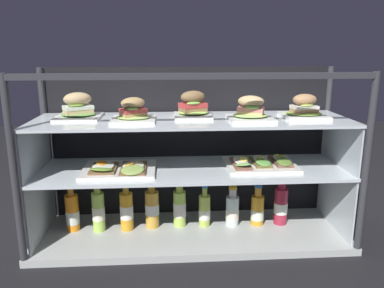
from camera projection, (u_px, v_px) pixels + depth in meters
The scene contains 23 objects.
ground_plane at pixel (192, 239), 1.95m from camera, with size 6.00×6.00×0.02m, color black.
case_base_deck at pixel (192, 234), 1.95m from camera, with size 1.53×0.48×0.03m, color #B6BAB5.
case_frame at pixel (190, 142), 1.98m from camera, with size 1.53×0.48×0.84m.
riser_lower_tier at pixel (192, 201), 1.90m from camera, with size 1.46×0.42×0.32m.
shelf_lower_glass at pixel (192, 170), 1.86m from camera, with size 1.48×0.43×0.01m, color silver.
riser_upper_tier at pixel (192, 145), 1.83m from camera, with size 1.46×0.42×0.23m.
shelf_upper_glass at pixel (192, 120), 1.81m from camera, with size 1.48×0.43×0.01m, color silver.
plated_roll_sandwich_right_of_center at pixel (78, 109), 1.81m from camera, with size 0.20×0.20×0.12m.
plated_roll_sandwich_mid_left at pixel (133, 113), 1.74m from camera, with size 0.20×0.20×0.11m.
plated_roll_sandwich_far_right at pixel (193, 107), 1.83m from camera, with size 0.18×0.18×0.13m.
plated_roll_sandwich_left_of_center at pixel (251, 112), 1.77m from camera, with size 0.20×0.20×0.11m.
plated_roll_sandwich_near_left_corner at pixel (304, 109), 1.83m from camera, with size 0.20×0.20×0.11m.
open_sandwich_tray_left_of_center at pixel (119, 169), 1.80m from camera, with size 0.34×0.28×0.05m.
open_sandwich_tray_far_left at pixel (261, 163), 1.88m from camera, with size 0.34×0.27×0.06m.
juice_bottle_back_left at pixel (72, 213), 1.93m from camera, with size 0.07×0.07×0.25m.
juice_bottle_back_center at pixel (98, 211), 1.92m from camera, with size 0.06×0.06×0.24m.
juice_bottle_front_fourth at pixel (127, 211), 1.93m from camera, with size 0.07×0.07×0.24m.
juice_bottle_front_middle at pixel (152, 208), 1.96m from camera, with size 0.07×0.07×0.25m.
juice_bottle_front_second at pixel (180, 207), 1.98m from camera, with size 0.07×0.07×0.24m.
juice_bottle_front_right_end at pixel (205, 210), 1.98m from camera, with size 0.06×0.06×0.22m.
juice_bottle_front_left_end at pixel (232, 210), 1.99m from camera, with size 0.07×0.07×0.21m.
juice_bottle_tucked_behind at pixel (257, 210), 2.00m from camera, with size 0.07×0.07×0.22m.
juice_bottle_back_right at pixel (281, 205), 2.00m from camera, with size 0.07×0.07×0.25m.
Camera 1 is at (-0.12, -1.78, 0.93)m, focal length 36.04 mm.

